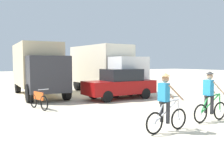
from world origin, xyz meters
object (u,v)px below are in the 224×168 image
object	(u,v)px
box_truck_tan_camper	(38,67)
sedan_parked	(120,84)
cyclist_orange_shirt	(166,105)
box_truck_cream_rv	(105,66)
bicycle_spare	(39,101)
cyclist_cowboy_hat	(210,98)

from	to	relation	value
box_truck_tan_camper	sedan_parked	xyz separation A→B (m)	(3.75, -3.92, -0.99)
sedan_parked	cyclist_orange_shirt	size ratio (longest dim) A/B	2.33
box_truck_cream_rv	bicycle_spare	bearing A→B (deg)	-142.58
bicycle_spare	cyclist_cowboy_hat	bearing A→B (deg)	-49.95
cyclist_orange_shirt	cyclist_cowboy_hat	bearing A→B (deg)	6.61
sedan_parked	bicycle_spare	size ratio (longest dim) A/B	2.49
box_truck_cream_rv	cyclist_cowboy_hat	distance (m)	10.23
cyclist_orange_shirt	cyclist_cowboy_hat	distance (m)	2.35
box_truck_cream_rv	sedan_parked	xyz separation A→B (m)	(-0.89, -3.52, -0.99)
box_truck_cream_rv	sedan_parked	size ratio (longest dim) A/B	1.62
box_truck_tan_camper	bicycle_spare	bearing A→B (deg)	-104.33
sedan_parked	cyclist_cowboy_hat	size ratio (longest dim) A/B	2.33
sedan_parked	cyclist_orange_shirt	world-z (taller)	cyclist_orange_shirt
box_truck_cream_rv	sedan_parked	bearing A→B (deg)	-104.20
box_truck_tan_camper	cyclist_cowboy_hat	distance (m)	11.10
cyclist_cowboy_hat	bicycle_spare	xyz separation A→B (m)	(-4.70, 5.59, -0.45)
cyclist_orange_shirt	sedan_parked	bearing A→B (deg)	68.96
box_truck_cream_rv	bicycle_spare	distance (m)	7.57
cyclist_orange_shirt	bicycle_spare	world-z (taller)	cyclist_orange_shirt
sedan_parked	bicycle_spare	distance (m)	5.13
box_truck_cream_rv	bicycle_spare	size ratio (longest dim) A/B	4.04
cyclist_cowboy_hat	box_truck_tan_camper	bearing A→B (deg)	108.16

